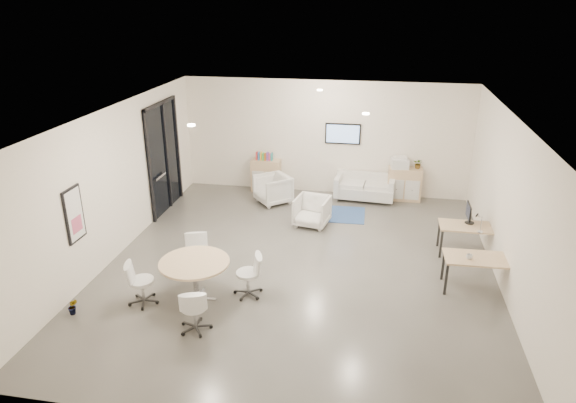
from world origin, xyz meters
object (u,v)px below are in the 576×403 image
(round_table, at_px, (195,265))
(armchair_left, at_px, (273,188))
(sideboard_right, at_px, (404,184))
(desk_front, at_px, (480,261))
(desk_rear, at_px, (470,229))
(sideboard_left, at_px, (266,176))
(loveseat, at_px, (365,188))
(armchair_right, at_px, (312,210))

(round_table, bearing_deg, armchair_left, 85.07)
(sideboard_right, relative_size, desk_front, 0.68)
(desk_front, bearing_deg, armchair_left, 140.37)
(sideboard_right, distance_m, armchair_left, 3.64)
(desk_rear, bearing_deg, sideboard_right, 112.91)
(round_table, bearing_deg, sideboard_left, 89.55)
(desk_rear, distance_m, round_table, 5.95)
(sideboard_left, relative_size, desk_rear, 0.72)
(armchair_left, bearing_deg, desk_front, 12.21)
(loveseat, relative_size, round_table, 1.29)
(sideboard_left, relative_size, armchair_left, 1.08)
(desk_rear, bearing_deg, loveseat, 129.20)
(sideboard_right, xyz_separation_m, desk_rear, (1.29, -3.07, 0.15))
(sideboard_right, height_order, desk_rear, sideboard_right)
(loveseat, xyz_separation_m, armchair_right, (-1.21, -2.00, 0.08))
(loveseat, bearing_deg, sideboard_right, 12.70)
(sideboard_right, xyz_separation_m, armchair_right, (-2.29, -2.16, -0.05))
(sideboard_right, bearing_deg, desk_front, -74.69)
(sideboard_right, xyz_separation_m, desk_front, (1.26, -4.59, 0.17))
(sideboard_right, bearing_deg, armchair_right, -136.61)
(desk_rear, relative_size, desk_front, 0.96)
(sideboard_left, relative_size, round_table, 0.72)
(armchair_left, relative_size, armchair_right, 1.06)
(loveseat, bearing_deg, armchair_left, -159.75)
(loveseat, height_order, armchair_right, armchair_right)
(desk_front, height_order, round_table, round_table)
(desk_rear, relative_size, round_table, 1.00)
(loveseat, xyz_separation_m, desk_rear, (2.37, -2.91, 0.28))
(sideboard_right, bearing_deg, loveseat, -171.46)
(armchair_left, xyz_separation_m, round_table, (-0.43, -4.99, 0.28))
(sideboard_right, relative_size, armchair_right, 1.13)
(loveseat, relative_size, armchair_left, 1.94)
(desk_front, bearing_deg, sideboard_right, 103.50)
(sideboard_left, height_order, armchair_right, sideboard_left)
(sideboard_left, relative_size, loveseat, 0.56)
(armchair_right, height_order, round_table, armchair_right)
(sideboard_right, height_order, armchair_left, sideboard_right)
(armchair_left, distance_m, armchair_right, 1.80)
(sideboard_right, distance_m, loveseat, 1.09)
(loveseat, xyz_separation_m, round_table, (-2.89, -5.70, 0.38))
(armchair_right, bearing_deg, sideboard_left, 137.22)
(desk_front, bearing_deg, armchair_right, 143.71)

